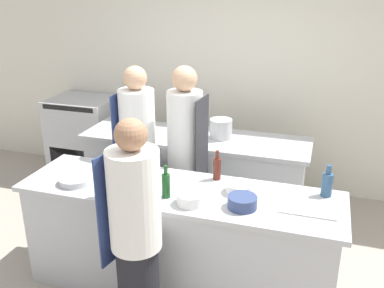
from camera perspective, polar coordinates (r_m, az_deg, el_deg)
The scene contains 19 objects.
ground_plane at distance 3.81m, azimuth -1.68°, elevation -18.09°, with size 16.00×16.00×0.00m, color #A89E8E.
wall_back at distance 5.12m, azimuth 6.14°, elevation 9.49°, with size 8.00×0.06×2.80m.
prep_counter at distance 3.55m, azimuth -1.76°, elevation -12.47°, with size 2.52×0.71×0.89m.
pass_counter at distance 4.62m, azimuth 0.39°, elevation -4.16°, with size 2.36×0.70×0.89m.
oven_range at distance 5.71m, azimuth -14.03°, elevation 0.90°, with size 0.81×0.66×1.03m.
chef_at_prep_near at distance 2.91m, azimuth -7.50°, elevation -12.11°, with size 0.38×0.37×1.64m.
chef_at_stove at distance 3.96m, azimuth -0.90°, elevation -1.72°, with size 0.35×0.33×1.72m.
chef_at_pass_far at distance 4.09m, azimuth -7.17°, elevation -1.38°, with size 0.36×0.34×1.70m.
bottle_olive_oil at distance 3.24m, azimuth -11.57°, elevation -5.09°, with size 0.07×0.07×0.29m.
bottle_vinegar at distance 3.35m, azimuth 17.57°, elevation -5.08°, with size 0.08×0.08×0.25m.
bottle_wine at distance 3.18m, azimuth -3.49°, elevation -5.44°, with size 0.06×0.06×0.26m.
bottle_cooking_oil at distance 3.46m, azimuth 3.36°, elevation -3.21°, with size 0.06×0.06×0.25m.
bottle_sauce at distance 3.52m, azimuth -7.24°, elevation -3.06°, with size 0.09×0.09×0.22m.
bowl_mixing_large at distance 3.08m, azimuth 6.73°, elevation -7.69°, with size 0.21×0.21×0.09m.
bowl_prep_small at distance 3.11m, azimuth -0.22°, elevation -7.30°, with size 0.20×0.20×0.08m.
bowl_ceramic_blue at distance 3.54m, azimuth -15.31°, elevation -4.68°, with size 0.26×0.26×0.05m.
bowl_wooden_salad at distance 3.29m, azimuth 6.39°, elevation -5.83°, with size 0.21×0.21×0.08m.
cutting_board at distance 3.17m, azimuth 15.22°, elevation -8.19°, with size 0.40×0.25×0.01m.
stockpot at distance 4.38m, azimuth 3.87°, elevation 2.06°, with size 0.23×0.23×0.20m.
Camera 1 is at (1.00, -2.80, 2.39)m, focal length 40.00 mm.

